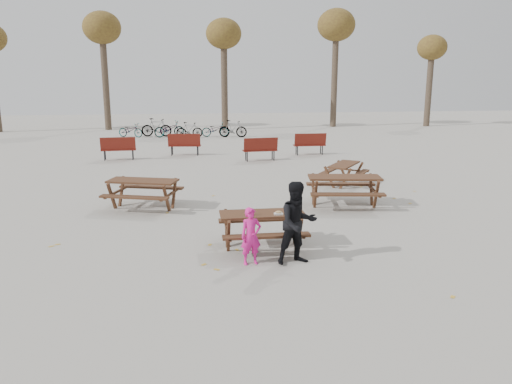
{
  "coord_description": "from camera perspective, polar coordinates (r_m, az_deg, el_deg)",
  "views": [
    {
      "loc": [
        -1.5,
        -10.15,
        3.62
      ],
      "look_at": [
        0.0,
        1.0,
        1.0
      ],
      "focal_mm": 35.0,
      "sensor_mm": 36.0,
      "label": 1
    }
  ],
  "objects": [
    {
      "name": "bread_roll",
      "position": [
        10.49,
        2.59,
        -2.29
      ],
      "size": [
        0.14,
        0.06,
        0.05
      ],
      "primitive_type": "ellipsoid",
      "color": "tan",
      "rests_on": "food_tray"
    },
    {
      "name": "main_picnic_table",
      "position": [
        10.7,
        0.72,
        -3.36
      ],
      "size": [
        1.8,
        1.45,
        0.78
      ],
      "color": "#3C2616",
      "rests_on": "ground"
    },
    {
      "name": "food_tray",
      "position": [
        10.51,
        2.58,
        -2.51
      ],
      "size": [
        0.18,
        0.11,
        0.03
      ],
      "primitive_type": "cube",
      "color": "white",
      "rests_on": "main_picnic_table"
    },
    {
      "name": "ground",
      "position": [
        10.88,
        0.71,
        -6.33
      ],
      "size": [
        80.0,
        80.0,
        0.0
      ],
      "primitive_type": "plane",
      "color": "gray",
      "rests_on": "ground"
    },
    {
      "name": "soda_bottle",
      "position": [
        10.42,
        -0.65,
        -2.32
      ],
      "size": [
        0.07,
        0.07,
        0.17
      ],
      "color": "silver",
      "rests_on": "main_picnic_table"
    },
    {
      "name": "park_bench_row",
      "position": [
        22.78,
        -4.25,
        5.24
      ],
      "size": [
        10.28,
        2.64,
        1.03
      ],
      "color": "maroon",
      "rests_on": "ground"
    },
    {
      "name": "child",
      "position": [
        9.77,
        -0.58,
        -5.07
      ],
      "size": [
        0.46,
        0.35,
        1.14
      ],
      "primitive_type": "imported",
      "rotation": [
        0.0,
        0.0,
        0.19
      ],
      "color": "#DF1B87",
      "rests_on": "ground"
    },
    {
      "name": "bicycle_row",
      "position": [
        30.86,
        -8.6,
        7.14
      ],
      "size": [
        7.88,
        1.93,
        1.11
      ],
      "color": "black",
      "rests_on": "ground"
    },
    {
      "name": "picnic_table_far",
      "position": [
        17.29,
        10.0,
        2.03
      ],
      "size": [
        2.05,
        2.13,
        0.71
      ],
      "primitive_type": null,
      "rotation": [
        0.0,
        0.0,
        0.95
      ],
      "color": "#3C2616",
      "rests_on": "ground"
    },
    {
      "name": "adult",
      "position": [
        9.76,
        4.78,
        -3.57
      ],
      "size": [
        0.92,
        0.79,
        1.65
      ],
      "primitive_type": "imported",
      "rotation": [
        0.0,
        0.0,
        0.22
      ],
      "color": "black",
      "rests_on": "ground"
    },
    {
      "name": "fallen_leaves",
      "position": [
        13.3,
        1.27,
        -2.67
      ],
      "size": [
        11.0,
        11.0,
        0.01
      ],
      "primitive_type": null,
      "color": "gold",
      "rests_on": "ground"
    },
    {
      "name": "picnic_table_east",
      "position": [
        14.33,
        10.03,
        0.07
      ],
      "size": [
        2.23,
        1.9,
        0.87
      ],
      "primitive_type": null,
      "rotation": [
        0.0,
        0.0,
        -0.15
      ],
      "color": "#3C2616",
      "rests_on": "ground"
    },
    {
      "name": "tree_row",
      "position": [
        35.47,
        -3.96,
        17.24
      ],
      "size": [
        32.17,
        3.52,
        8.26
      ],
      "color": "#382B21",
      "rests_on": "ground"
    },
    {
      "name": "picnic_table_north",
      "position": [
        14.24,
        -12.75,
        -0.25
      ],
      "size": [
        2.26,
        2.02,
        0.81
      ],
      "primitive_type": null,
      "rotation": [
        0.0,
        0.0,
        -0.3
      ],
      "color": "#3C2616",
      "rests_on": "ground"
    }
  ]
}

